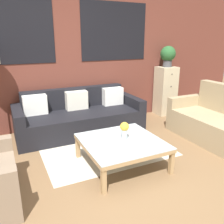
{
  "coord_description": "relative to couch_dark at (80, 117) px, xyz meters",
  "views": [
    {
      "loc": [
        -1.22,
        -2.04,
        1.68
      ],
      "look_at": [
        0.33,
        1.22,
        0.55
      ],
      "focal_mm": 38.0,
      "sensor_mm": 36.0,
      "label": 1
    }
  ],
  "objects": [
    {
      "name": "couch_dark",
      "position": [
        0.0,
        0.0,
        0.0
      ],
      "size": [
        2.28,
        0.88,
        0.78
      ],
      "color": "black",
      "rests_on": "ground_plane"
    },
    {
      "name": "flower_vase",
      "position": [
        0.2,
        -1.37,
        0.22
      ],
      "size": [
        0.12,
        0.12,
        0.24
      ],
      "color": "#ADBCC6",
      "rests_on": "coffee_table"
    },
    {
      "name": "rug",
      "position": [
        0.13,
        -0.79,
        -0.28
      ],
      "size": [
        1.94,
        1.56,
        0.0
      ],
      "color": "beige",
      "rests_on": "ground_plane"
    },
    {
      "name": "drawer_cabinet",
      "position": [
        2.11,
        0.23,
        0.25
      ],
      "size": [
        0.42,
        0.37,
        1.07
      ],
      "color": "#C6B793",
      "rests_on": "ground_plane"
    },
    {
      "name": "ground_plane",
      "position": [
        -0.02,
        -1.95,
        -0.28
      ],
      "size": [
        16.0,
        16.0,
        0.0
      ],
      "primitive_type": "plane",
      "color": "brown"
    },
    {
      "name": "wall_back_brick",
      "position": [
        -0.02,
        0.49,
        1.13
      ],
      "size": [
        8.4,
        0.09,
        2.8
      ],
      "color": "brown",
      "rests_on": "ground_plane"
    },
    {
      "name": "potted_plant",
      "position": [
        2.11,
        0.23,
        1.05
      ],
      "size": [
        0.33,
        0.33,
        0.45
      ],
      "color": "#47474C",
      "rests_on": "drawer_cabinet"
    },
    {
      "name": "settee_vintage",
      "position": [
        2.0,
        -1.34,
        0.03
      ],
      "size": [
        0.8,
        1.53,
        0.92
      ],
      "color": "tan",
      "rests_on": "ground_plane"
    },
    {
      "name": "coffee_table",
      "position": [
        0.13,
        -1.42,
        0.04
      ],
      "size": [
        1.02,
        1.02,
        0.36
      ],
      "color": "silver",
      "rests_on": "ground_plane"
    }
  ]
}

